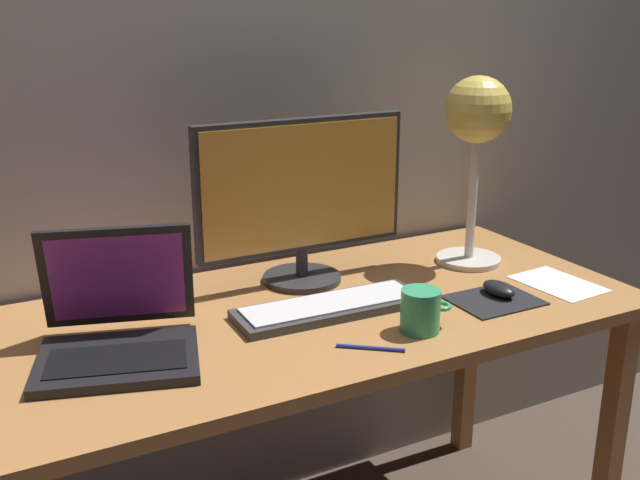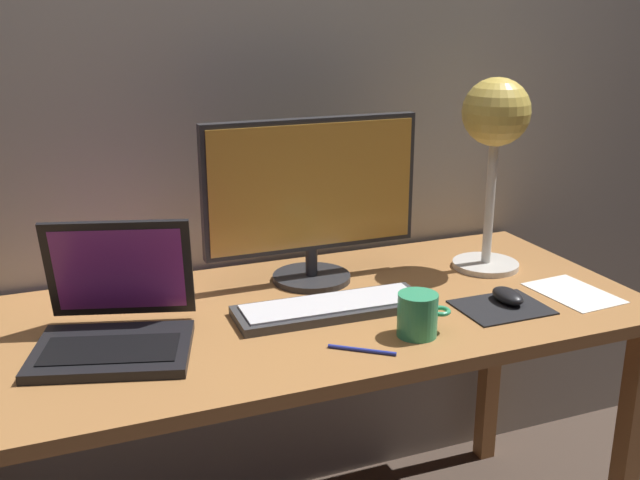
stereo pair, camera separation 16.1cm
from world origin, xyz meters
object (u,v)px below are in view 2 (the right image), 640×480
at_px(keyboard_main, 331,307).
at_px(desk_lamp, 495,128).
at_px(laptop, 116,311).
at_px(pen, 362,350).
at_px(monitor, 311,194).
at_px(coffee_mug, 418,315).
at_px(mouse, 508,296).

xyz_separation_m(keyboard_main, desk_lamp, (0.50, 0.13, 0.36)).
bearing_deg(keyboard_main, laptop, 176.88).
bearing_deg(pen, laptop, 152.47).
distance_m(monitor, laptop, 0.55).
bearing_deg(keyboard_main, coffee_mug, -55.74).
height_order(laptop, mouse, laptop).
xyz_separation_m(monitor, desk_lamp, (0.46, -0.08, 0.15)).
distance_m(keyboard_main, laptop, 0.47).
relative_size(desk_lamp, mouse, 5.17).
bearing_deg(mouse, pen, -166.23).
bearing_deg(coffee_mug, desk_lamp, 39.40).
bearing_deg(mouse, laptop, 171.46).
xyz_separation_m(laptop, coffee_mug, (0.59, -0.20, -0.02)).
xyz_separation_m(keyboard_main, mouse, (0.40, -0.10, 0.01)).
bearing_deg(laptop, coffee_mug, -19.17).
bearing_deg(pen, mouse, 13.77).
xyz_separation_m(monitor, mouse, (0.37, -0.31, -0.20)).
xyz_separation_m(coffee_mug, pen, (-0.14, -0.03, -0.04)).
relative_size(monitor, coffee_mug, 4.53).
distance_m(laptop, coffee_mug, 0.62).
xyz_separation_m(desk_lamp, pen, (-0.52, -0.34, -0.37)).
bearing_deg(coffee_mug, laptop, 160.83).
relative_size(mouse, coffee_mug, 0.80).
bearing_deg(mouse, desk_lamp, 67.72).
relative_size(mouse, pen, 0.69).
bearing_deg(desk_lamp, pen, -146.94).
bearing_deg(monitor, laptop, -160.05).
distance_m(laptop, pen, 0.51).
relative_size(keyboard_main, coffee_mug, 3.70).
distance_m(monitor, mouse, 0.52).
relative_size(keyboard_main, pen, 3.17).
height_order(monitor, laptop, monitor).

